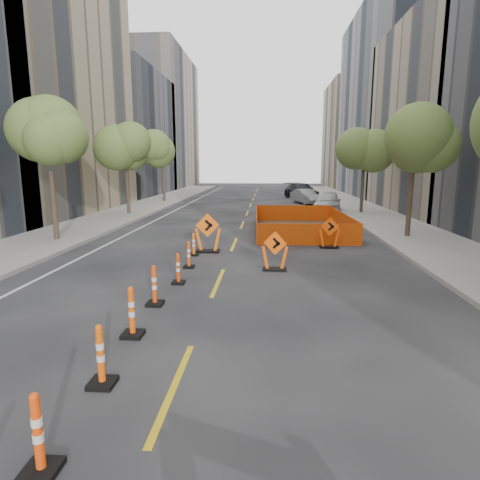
# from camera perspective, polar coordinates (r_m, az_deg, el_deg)

# --- Properties ---
(ground_plane) EXTENTS (140.00, 140.00, 0.00)m
(ground_plane) POSITION_cam_1_polar(r_m,az_deg,el_deg) (8.87, -6.36, -13.43)
(ground_plane) COLOR black
(sidewalk_left) EXTENTS (4.00, 90.00, 0.15)m
(sidewalk_left) POSITION_cam_1_polar(r_m,az_deg,el_deg) (22.83, -23.53, 0.90)
(sidewalk_left) COLOR gray
(sidewalk_left) RESTS_ON ground
(sidewalk_right) EXTENTS (4.00, 90.00, 0.15)m
(sidewalk_right) POSITION_cam_1_polar(r_m,az_deg,el_deg) (21.61, 24.15, 0.34)
(sidewalk_right) COLOR gray
(sidewalk_right) RESTS_ON ground
(bld_left_c) EXTENTS (12.00, 18.00, 26.00)m
(bld_left_c) POSITION_cam_1_polar(r_m,az_deg,el_deg) (35.46, -30.79, 24.66)
(bld_left_c) COLOR tan
(bld_left_c) RESTS_ON ground
(bld_left_d) EXTENTS (12.00, 16.00, 14.00)m
(bld_left_d) POSITION_cam_1_polar(r_m,az_deg,el_deg) (50.77, -18.02, 14.05)
(bld_left_d) COLOR #4C4C51
(bld_left_d) RESTS_ON ground
(bld_left_e) EXTENTS (12.00, 20.00, 20.00)m
(bld_left_e) POSITION_cam_1_polar(r_m,az_deg,el_deg) (66.50, -12.76, 15.99)
(bld_left_e) COLOR gray
(bld_left_e) RESTS_ON ground
(bld_right_c) EXTENTS (12.00, 16.00, 14.00)m
(bld_right_c) POSITION_cam_1_polar(r_m,az_deg,el_deg) (35.50, 30.90, 14.73)
(bld_right_c) COLOR gray
(bld_right_c) RESTS_ON ground
(bld_right_d) EXTENTS (12.00, 18.00, 20.00)m
(bld_right_d) POSITION_cam_1_polar(r_m,az_deg,el_deg) (50.99, 22.64, 17.14)
(bld_right_d) COLOR gray
(bld_right_d) RESTS_ON ground
(bld_right_e) EXTENTS (12.00, 14.00, 16.00)m
(bld_right_e) POSITION_cam_1_polar(r_m,az_deg,el_deg) (68.48, 17.52, 13.93)
(bld_right_e) COLOR tan
(bld_right_e) RESTS_ON ground
(tree_l_b) EXTENTS (2.80, 2.80, 5.95)m
(tree_l_b) POSITION_cam_1_polar(r_m,az_deg,el_deg) (20.53, -25.55, 12.24)
(tree_l_b) COLOR #382B1E
(tree_l_b) RESTS_ON ground
(tree_l_c) EXTENTS (2.80, 2.80, 5.95)m
(tree_l_c) POSITION_cam_1_polar(r_m,az_deg,el_deg) (29.67, -15.94, 12.09)
(tree_l_c) COLOR #382B1E
(tree_l_c) RESTS_ON ground
(tree_l_d) EXTENTS (2.80, 2.80, 5.95)m
(tree_l_d) POSITION_cam_1_polar(r_m,az_deg,el_deg) (39.24, -10.94, 11.87)
(tree_l_d) COLOR #382B1E
(tree_l_d) RESTS_ON ground
(tree_r_b) EXTENTS (2.80, 2.80, 5.95)m
(tree_r_b) POSITION_cam_1_polar(r_m,az_deg,el_deg) (21.13, 23.53, 12.32)
(tree_r_b) COLOR #382B1E
(tree_r_b) RESTS_ON ground
(tree_r_c) EXTENTS (2.80, 2.80, 5.95)m
(tree_r_c) POSITION_cam_1_polar(r_m,az_deg,el_deg) (30.75, 17.26, 11.95)
(tree_r_c) COLOR #382B1E
(tree_r_c) RESTS_ON ground
(channelizer_1) EXTENTS (0.41, 0.41, 1.05)m
(channelizer_1) POSITION_cam_1_polar(r_m,az_deg,el_deg) (5.71, -26.81, -23.37)
(channelizer_1) COLOR #EF400A
(channelizer_1) RESTS_ON ground
(channelizer_2) EXTENTS (0.42, 0.42, 1.07)m
(channelizer_2) POSITION_cam_1_polar(r_m,az_deg,el_deg) (7.21, -19.22, -15.23)
(channelizer_2) COLOR #E95209
(channelizer_2) RESTS_ON ground
(channelizer_3) EXTENTS (0.44, 0.44, 1.11)m
(channelizer_3) POSITION_cam_1_polar(r_m,az_deg,el_deg) (8.91, -15.16, -9.81)
(channelizer_3) COLOR #EF4F0A
(channelizer_3) RESTS_ON ground
(channelizer_4) EXTENTS (0.42, 0.42, 1.07)m
(channelizer_4) POSITION_cam_1_polar(r_m,az_deg,el_deg) (10.67, -12.09, -6.33)
(channelizer_4) COLOR #DF4309
(channelizer_4) RESTS_ON ground
(channelizer_5) EXTENTS (0.38, 0.38, 0.97)m
(channelizer_5) POSITION_cam_1_polar(r_m,az_deg,el_deg) (12.43, -8.80, -4.01)
(channelizer_5) COLOR #DA3B09
(channelizer_5) RESTS_ON ground
(channelizer_6) EXTENTS (0.38, 0.38, 0.96)m
(channelizer_6) POSITION_cam_1_polar(r_m,az_deg,el_deg) (14.28, -7.30, -2.06)
(channelizer_6) COLOR #E84C09
(channelizer_6) RESTS_ON ground
(channelizer_7) EXTENTS (0.36, 0.36, 0.92)m
(channelizer_7) POSITION_cam_1_polar(r_m,az_deg,el_deg) (16.17, -6.60, -0.62)
(channelizer_7) COLOR #FF600A
(channelizer_7) RESTS_ON ground
(chevron_sign_left) EXTENTS (1.25, 0.99, 1.63)m
(chevron_sign_left) POSITION_cam_1_polar(r_m,az_deg,el_deg) (16.69, -4.62, 1.03)
(chevron_sign_left) COLOR #FC610A
(chevron_sign_left) RESTS_ON ground
(chevron_sign_center) EXTENTS (1.05, 0.83, 1.37)m
(chevron_sign_center) POSITION_cam_1_polar(r_m,az_deg,el_deg) (13.85, 4.99, -1.54)
(chevron_sign_center) COLOR #FF580A
(chevron_sign_center) RESTS_ON ground
(chevron_sign_right) EXTENTS (1.04, 0.82, 1.37)m
(chevron_sign_right) POSITION_cam_1_polar(r_m,az_deg,el_deg) (17.93, 12.62, 1.04)
(chevron_sign_right) COLOR #ED4B09
(chevron_sign_right) RESTS_ON ground
(safety_fence) EXTENTS (4.97, 8.17, 1.00)m
(safety_fence) POSITION_cam_1_polar(r_m,az_deg,el_deg) (22.26, 8.47, 2.56)
(safety_fence) COLOR #FF520D
(safety_fence) RESTS_ON ground
(parked_car_near) EXTENTS (2.70, 5.10, 1.65)m
(parked_car_near) POSITION_cam_1_polar(r_m,az_deg,el_deg) (30.86, 12.29, 5.30)
(parked_car_near) COLOR #B4B4B6
(parked_car_near) RESTS_ON ground
(parked_car_mid) EXTENTS (2.78, 4.30, 1.34)m
(parked_car_mid) POSITION_cam_1_polar(r_m,az_deg,el_deg) (37.87, 9.33, 6.13)
(parked_car_mid) COLOR gray
(parked_car_mid) RESTS_ON ground
(parked_car_far) EXTENTS (3.86, 6.11, 1.65)m
(parked_car_far) POSITION_cam_1_polar(r_m,az_deg,el_deg) (43.30, 8.67, 6.92)
(parked_car_far) COLOR black
(parked_car_far) RESTS_ON ground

